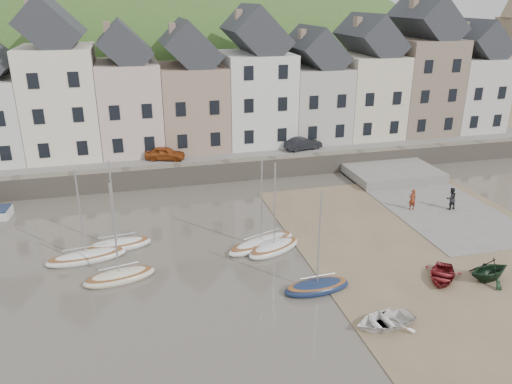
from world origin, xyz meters
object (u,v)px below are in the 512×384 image
object	(u,v)px
rowboat_red	(442,275)
person_dark	(451,198)
sailboat_0	(86,257)
car_right	(303,143)
person_red	(412,199)
rowboat_green	(490,269)
car_left	(165,153)
rowboat_white	(384,320)

from	to	relation	value
rowboat_red	person_dark	size ratio (longest dim) A/B	1.67
sailboat_0	car_right	size ratio (longest dim) A/B	1.71
rowboat_red	person_red	bearing A→B (deg)	107.60
rowboat_red	person_dark	xyz separation A→B (m)	(6.67, 9.06, 0.64)
rowboat_green	rowboat_red	xyz separation A→B (m)	(-2.60, 0.73, -0.41)
car_left	car_right	world-z (taller)	car_left
rowboat_white	person_red	size ratio (longest dim) A/B	1.92
person_red	car_left	size ratio (longest dim) A/B	0.46
sailboat_0	person_dark	distance (m)	27.10
rowboat_white	rowboat_red	distance (m)	6.30
person_red	person_dark	xyz separation A→B (m)	(2.94, -0.68, 0.06)
person_dark	sailboat_0	bearing A→B (deg)	-2.79
rowboat_green	rowboat_red	bearing A→B (deg)	-113.85
rowboat_white	sailboat_0	bearing A→B (deg)	-131.49
person_dark	rowboat_green	bearing A→B (deg)	61.75
rowboat_green	person_dark	xyz separation A→B (m)	(4.08, 9.79, 0.23)
rowboat_red	car_left	xyz separation A→B (m)	(-14.08, 22.69, 1.85)
rowboat_white	rowboat_green	xyz separation A→B (m)	(8.02, 2.49, 0.39)
car_right	rowboat_green	bearing A→B (deg)	176.40
car_left	car_right	xyz separation A→B (m)	(13.39, 0.00, -0.00)
rowboat_red	sailboat_0	bearing A→B (deg)	-162.13
rowboat_white	person_dark	xyz separation A→B (m)	(12.10, 12.28, 0.62)
sailboat_0	rowboat_green	xyz separation A→B (m)	(22.98, -8.44, 0.52)
rowboat_green	car_right	xyz separation A→B (m)	(-3.28, 23.42, 1.43)
person_dark	car_right	xyz separation A→B (m)	(-7.36, 13.63, 1.20)
rowboat_white	car_right	bearing A→B (deg)	164.28
person_dark	rowboat_red	bearing A→B (deg)	47.98
person_red	person_dark	world-z (taller)	person_dark
rowboat_white	person_red	world-z (taller)	person_red
car_left	rowboat_red	bearing A→B (deg)	-129.23
car_left	car_right	size ratio (longest dim) A/B	0.97
person_dark	car_left	xyz separation A→B (m)	(-20.75, 13.63, 1.21)
sailboat_0	rowboat_red	size ratio (longest dim) A/B	2.13
sailboat_0	rowboat_white	distance (m)	18.53
rowboat_green	car_left	size ratio (longest dim) A/B	0.76
rowboat_green	person_dark	distance (m)	10.61
person_red	person_dark	distance (m)	3.02
car_right	sailboat_0	bearing A→B (deg)	115.67
person_dark	car_left	distance (m)	24.85
person_red	car_right	world-z (taller)	car_right
sailboat_0	rowboat_red	world-z (taller)	sailboat_0
person_red	car_left	bearing A→B (deg)	-35.91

